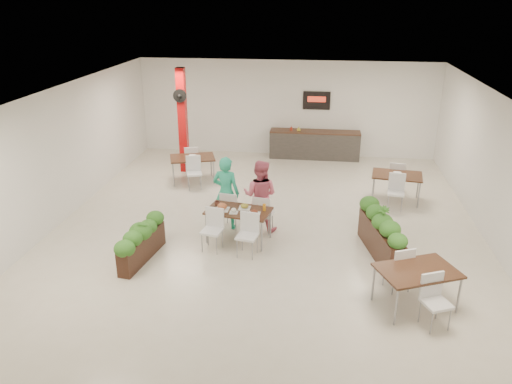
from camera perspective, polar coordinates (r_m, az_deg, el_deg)
ground at (r=11.94m, az=1.19°, el=-4.13°), size 12.00×12.00×0.00m
room_shell at (r=11.21m, az=1.27°, el=5.14°), size 10.10×12.10×3.22m
red_column at (r=15.47m, az=-8.38°, el=8.18°), size 0.40×0.41×3.20m
service_counter at (r=17.00m, az=6.70°, el=5.48°), size 3.00×0.64×2.20m
main_table at (r=11.10m, az=-2.05°, el=-2.61°), size 1.52×1.81×0.92m
diner_man at (r=11.66m, az=-3.43°, el=-0.09°), size 0.71×0.53×1.76m
diner_woman at (r=11.55m, az=0.47°, el=-0.41°), size 0.93×0.78×1.71m
planter_left at (r=10.64m, az=-12.98°, el=-5.21°), size 0.59×1.71×0.89m
planter_right at (r=10.83m, az=14.12°, el=-4.63°), size 0.80×2.11×1.13m
side_table_a at (r=14.80m, az=-7.27°, el=3.56°), size 1.48×1.67×0.92m
side_table_b at (r=13.78m, az=15.79°, el=1.51°), size 1.39×1.66×0.92m
side_table_c at (r=9.25m, az=17.93°, el=-9.05°), size 1.59×1.65×0.92m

